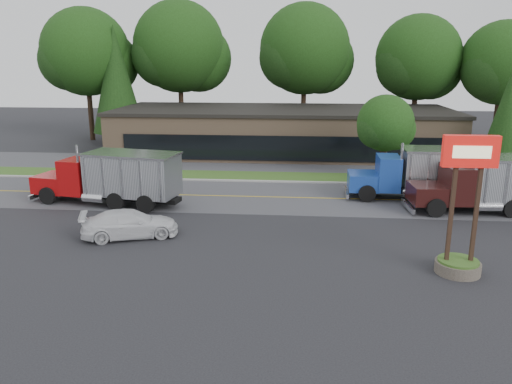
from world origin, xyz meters
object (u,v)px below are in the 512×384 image
(bilo_sign, at_px, (462,228))
(dump_truck_red, at_px, (114,177))
(rally_car, at_px, (130,224))
(dump_truck_blue, at_px, (422,172))
(dump_truck_maroon, at_px, (495,183))

(bilo_sign, distance_m, dump_truck_red, 20.47)
(dump_truck_red, relative_size, rally_car, 2.03)
(rally_car, bearing_deg, bilo_sign, -120.31)
(bilo_sign, relative_size, rally_car, 1.22)
(dump_truck_blue, bearing_deg, dump_truck_maroon, 146.06)
(dump_truck_red, distance_m, dump_truck_maroon, 23.17)
(dump_truck_red, height_order, rally_car, dump_truck_red)
(dump_truck_red, relative_size, dump_truck_blue, 1.16)
(dump_truck_maroon, bearing_deg, bilo_sign, 59.23)
(dump_truck_blue, distance_m, rally_car, 18.80)
(bilo_sign, relative_size, dump_truck_blue, 0.70)
(dump_truck_blue, relative_size, dump_truck_maroon, 0.95)
(rally_car, bearing_deg, dump_truck_maroon, -91.77)
(bilo_sign, bearing_deg, dump_truck_blue, 84.64)
(dump_truck_blue, relative_size, rally_car, 1.76)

